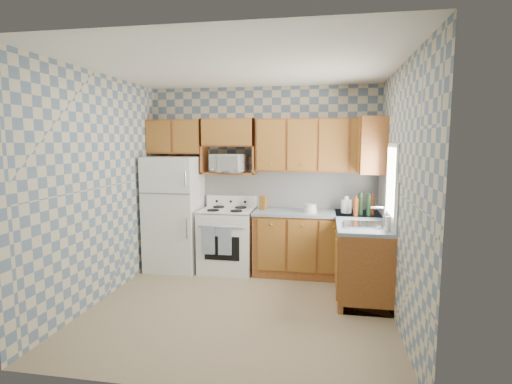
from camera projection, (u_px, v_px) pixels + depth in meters
floor at (240, 307)px, 4.61m from camera, size 3.40×3.40×0.00m
back_wall at (263, 178)px, 6.00m from camera, size 3.40×0.02×2.70m
right_wall at (400, 195)px, 4.14m from camera, size 0.02×3.20×2.70m
backsplash_back at (289, 189)px, 5.94m from camera, size 2.60×0.02×0.56m
backsplash_right at (387, 198)px, 4.95m from camera, size 0.02×1.60×0.56m
refrigerator at (174, 213)px, 5.94m from camera, size 0.75×0.70×1.68m
stove_body at (227, 241)px, 5.88m from camera, size 0.76×0.65×0.90m
cooktop at (227, 210)px, 5.82m from camera, size 0.76×0.65×0.02m
backguard at (232, 201)px, 6.08m from camera, size 0.76×0.08×0.17m
dish_towel_left at (208, 240)px, 5.56m from camera, size 0.19×0.02×0.40m
dish_towel_right at (225, 241)px, 5.52m from camera, size 0.19×0.02×0.40m
base_cabinets_back at (316, 245)px, 5.68m from camera, size 1.75×0.60×0.88m
base_cabinets_right at (361, 257)px, 5.09m from camera, size 0.60×1.60×0.88m
countertop_back at (317, 213)px, 5.62m from camera, size 1.77×0.63×0.04m
countertop_right at (361, 221)px, 5.03m from camera, size 0.63×1.60×0.04m
upper_cabinets_back at (318, 145)px, 5.63m from camera, size 1.75×0.33×0.74m
upper_cabinets_fridge at (176, 137)px, 5.98m from camera, size 0.82×0.33×0.50m
upper_cabinets_right at (372, 145)px, 5.33m from camera, size 0.33×0.70×0.74m
microwave_shelf at (229, 173)px, 5.91m from camera, size 0.80×0.33×0.03m
microwave at (228, 163)px, 5.83m from camera, size 0.56×0.44×0.27m
sink at (365, 225)px, 4.69m from camera, size 0.48×0.40×0.03m
window at (392, 181)px, 4.57m from camera, size 0.02×0.66×0.86m
bottle_0 at (361, 204)px, 5.33m from camera, size 0.07×0.07×0.30m
bottle_1 at (369, 206)px, 5.25m from camera, size 0.07×0.07×0.28m
bottle_2 at (372, 205)px, 5.34m from camera, size 0.07×0.07×0.26m
bottle_3 at (356, 207)px, 5.26m from camera, size 0.07×0.07×0.24m
knife_block at (263, 203)px, 5.79m from camera, size 0.11×0.11×0.20m
electric_kettle at (346, 206)px, 5.52m from camera, size 0.14×0.14×0.18m
food_containers at (311, 208)px, 5.52m from camera, size 0.18×0.18×0.12m
soap_bottle at (388, 224)px, 4.35m from camera, size 0.06×0.06×0.17m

